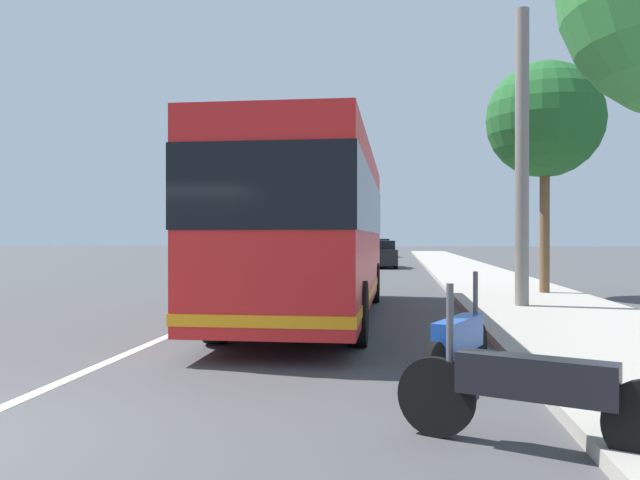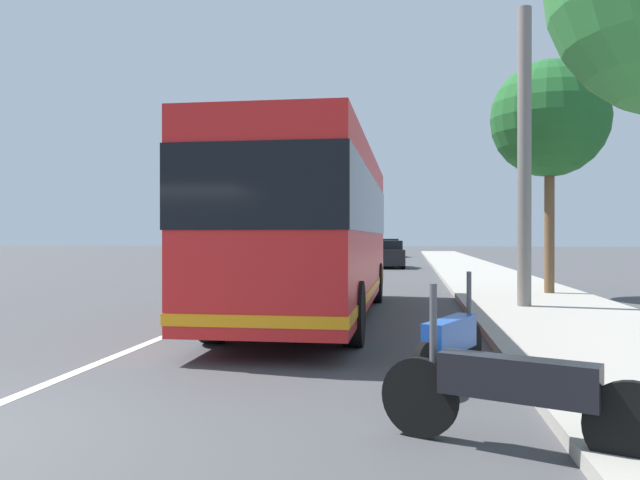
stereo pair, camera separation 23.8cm
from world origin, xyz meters
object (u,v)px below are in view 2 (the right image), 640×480
Objects in this scene: motorcycle_angled at (451,341)px; car_far_distant at (386,255)px; coach_bus at (314,225)px; utility_pole at (524,160)px; roadside_tree_mid_block at (550,120)px; car_ahead_same_lane at (389,248)px; motorcycle_far_end at (515,392)px.

motorcycle_angled is 0.49× the size of car_far_distant.
coach_bus is 1.50× the size of utility_pole.
car_far_distant is 0.63× the size of roadside_tree_mid_block.
coach_bus is at bearing 110.10° from utility_pole.
car_ahead_same_lane is at bearing -2.46° from car_far_distant.
motorcycle_angled is 0.47× the size of car_ahead_same_lane.
coach_bus is 8.22m from roadside_tree_mid_block.
roadside_tree_mid_block is at bearing -79.04° from motorcycle_far_end.
motorcycle_angled is 26.83m from car_far_distant.
coach_bus is 8.35m from motorcycle_far_end.
car_ahead_same_lane is at bearing 25.96° from motorcycle_angled.
car_far_distant is (29.17, 2.09, 0.23)m from motorcycle_far_end.
coach_bus is 2.32× the size of car_ahead_same_lane.
utility_pole reaches higher than coach_bus.
roadside_tree_mid_block reaches higher than car_far_distant.
car_far_distant is 18.46m from car_ahead_same_lane.
coach_bus is 2.46× the size of car_far_distant.
motorcycle_far_end is 2.42m from motorcycle_angled.
car_far_distant is at bearing 26.86° from motorcycle_angled.
roadside_tree_mid_block is 0.96× the size of utility_pole.
roadside_tree_mid_block is at bearing -170.82° from car_ahead_same_lane.
coach_bus is 21.47m from car_far_distant.
car_far_distant is (26.77, 1.75, 0.24)m from motorcycle_angled.
motorcycle_far_end is 0.32× the size of roadside_tree_mid_block.
coach_bus reaches higher than car_ahead_same_lane.
car_ahead_same_lane reaches higher than motorcycle_angled.
motorcycle_angled is at bearing -177.06° from car_ahead_same_lane.
car_far_distant is at bearing -178.37° from car_ahead_same_lane.
motorcycle_far_end is at bearing -148.96° from motorcycle_angled.
car_ahead_same_lane is (18.45, 0.49, 0.02)m from car_far_distant.
car_ahead_same_lane is 38.57m from utility_pole.
coach_bus is at bearing 174.23° from car_far_distant.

